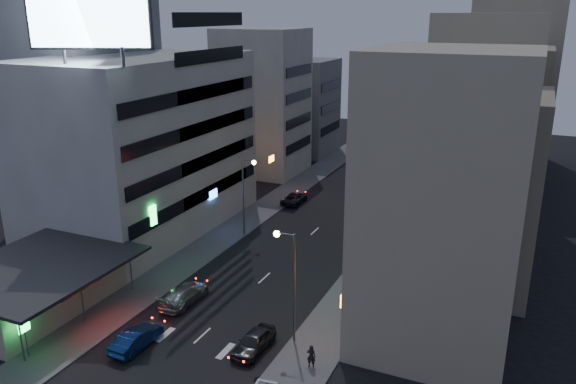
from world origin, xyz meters
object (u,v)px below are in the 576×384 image
Objects in this scene: person at (311,356)px; scooter_blue at (284,382)px; parked_car_right_near at (254,342)px; road_car_blue at (137,338)px; parked_car_left at (294,198)px; road_car_silver at (184,294)px; scooter_black_b at (287,383)px; parked_car_right_mid at (364,236)px; scooter_silver_b at (278,374)px; parked_car_right_far at (382,214)px.

person reaches higher than scooter_blue.
parked_car_right_near is at bearing 70.49° from scooter_blue.
parked_car_left is at bearing -84.80° from road_car_blue.
road_car_silver is 2.80× the size of scooter_black_b.
parked_car_right_near is 21.40m from parked_car_right_mid.
person is 0.91× the size of scooter_blue.
parked_car_left is 34.74m from scooter_silver_b.
scooter_blue is (3.62, -3.04, -0.06)m from parked_car_right_near.
parked_car_right_far reaches higher than scooter_blue.
parked_car_right_mid is at bearing 88.81° from parked_car_right_near.
parked_car_right_mid reaches higher than road_car_blue.
parked_car_right_near is 28.37m from parked_car_right_far.
scooter_silver_b is at bearing 110.43° from parked_car_left.
parked_car_right_far reaches higher than road_car_silver.
road_car_silver is 2.89× the size of scooter_blue.
parked_car_right_far is 28.74m from person.
scooter_silver_b reaches higher than scooter_blue.
parked_car_right_far reaches higher than parked_car_right_near.
road_car_blue is 2.69× the size of person.
road_car_silver is (-9.48, -17.68, 0.02)m from parked_car_right_mid.
person is at bearing -80.03° from parked_car_right_far.
parked_car_left reaches higher than scooter_blue.
scooter_blue is (-0.68, -2.79, -0.26)m from person.
parked_car_left reaches higher than scooter_black_b.
parked_car_right_mid is 2.73× the size of person.
parked_car_right_far is 31.54m from scooter_black_b.
parked_car_right_mid reaches higher than parked_car_right_near.
road_car_silver reaches higher than road_car_blue.
parked_car_right_near is 2.62× the size of person.
parked_car_right_mid is 25.86m from road_car_blue.
person is (2.95, -28.59, 0.15)m from parked_car_right_far.
parked_car_left is 2.32× the size of scooter_silver_b.
parked_car_left is (-9.86, 29.65, -0.07)m from parked_car_right_near.
person is (2.95, -21.61, 0.20)m from parked_car_right_mid.
parked_car_right_near is 2.31× the size of scooter_black_b.
person is at bearing -0.95° from parked_car_right_near.
scooter_blue is 0.89× the size of scooter_silver_b.
road_car_silver reaches higher than scooter_blue.
parked_car_right_near is 0.91× the size of parked_car_left.
parked_car_left is 11.28m from parked_car_right_far.
parked_car_right_mid reaches higher than scooter_silver_b.
parked_car_left is 0.91× the size of road_car_silver.
scooter_silver_b is (10.59, 0.32, 0.02)m from road_car_blue.
parked_car_right_mid is at bearing 25.84° from scooter_blue.
scooter_silver_b is at bearing -90.89° from parked_car_right_mid.
road_car_blue is at bearing -115.05° from parked_car_right_mid.
scooter_blue is (13.47, -32.69, 0.02)m from parked_car_left.
road_car_blue is 11.17m from scooter_blue.
parked_car_right_far is at bearing -104.73° from road_car_blue.
parked_car_right_mid is at bearing 142.14° from parked_car_left.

